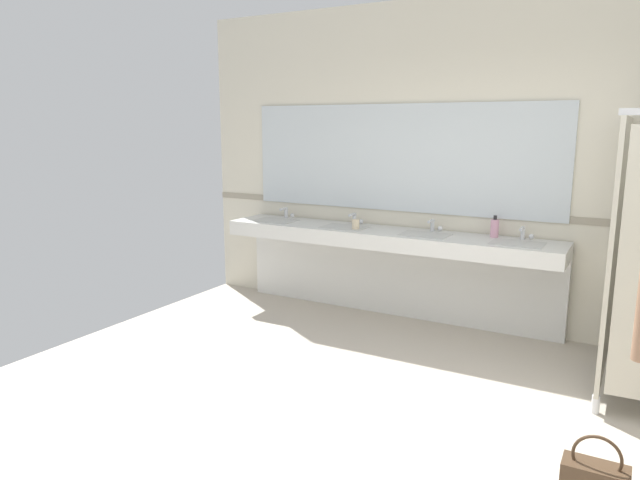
# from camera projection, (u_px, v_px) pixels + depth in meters

# --- Properties ---
(wall_back) EXTENTS (6.39, 0.12, 2.94)m
(wall_back) POSITION_uv_depth(u_px,v_px,m) (517.00, 167.00, 5.02)
(wall_back) COLOR beige
(wall_back) RESTS_ON ground_plane
(wall_back_tile_band) EXTENTS (6.39, 0.01, 0.06)m
(wall_back_tile_band) POSITION_uv_depth(u_px,v_px,m) (512.00, 216.00, 5.04)
(wall_back_tile_band) COLOR #9E937F
(wall_back_tile_band) RESTS_ON wall_back
(vanity_counter) EXTENTS (3.18, 0.54, 0.98)m
(vanity_counter) POSITION_uv_depth(u_px,v_px,m) (388.00, 253.00, 5.47)
(vanity_counter) COLOR silver
(vanity_counter) RESTS_ON ground_plane
(mirror_panel) EXTENTS (3.08, 0.02, 1.00)m
(mirror_panel) POSITION_uv_depth(u_px,v_px,m) (398.00, 158.00, 5.46)
(mirror_panel) COLOR silver
(mirror_panel) RESTS_ON wall_back
(soap_dispenser) EXTENTS (0.07, 0.07, 0.19)m
(soap_dispenser) POSITION_uv_depth(u_px,v_px,m) (495.00, 228.00, 5.01)
(soap_dispenser) COLOR #D899B2
(soap_dispenser) RESTS_ON vanity_counter
(paper_cup) EXTENTS (0.07, 0.07, 0.09)m
(paper_cup) POSITION_uv_depth(u_px,v_px,m) (356.00, 224.00, 5.40)
(paper_cup) COLOR beige
(paper_cup) RESTS_ON vanity_counter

